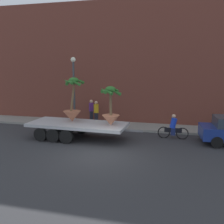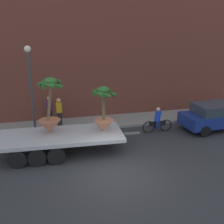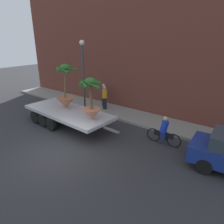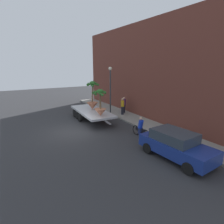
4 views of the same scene
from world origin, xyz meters
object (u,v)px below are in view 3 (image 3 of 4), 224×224
Objects in this scene: cyclist at (164,132)px; pedestrian_near_gate at (105,97)px; potted_palm_middle at (91,103)px; flatbed_trailer at (65,113)px; potted_palm_rear at (66,92)px; pedestrian_far_left at (104,94)px; street_lamp at (83,66)px.

cyclist is 1.08× the size of pedestrian_near_gate.
flatbed_trailer is at bearing 176.74° from potted_palm_middle.
potted_palm_rear reaches higher than potted_palm_middle.
potted_palm_rear is at bearing -99.40° from pedestrian_near_gate.
potted_palm_middle reaches higher than pedestrian_far_left.
cyclist reaches higher than flatbed_trailer.
street_lamp is at bearing -156.13° from pedestrian_near_gate.
pedestrian_far_left is at bearing 53.76° from street_lamp.
potted_palm_middle is 1.23× the size of cyclist.
flatbed_trailer is at bearing -86.78° from pedestrian_far_left.
cyclist is at bearing -22.85° from pedestrian_far_left.
street_lamp is (-1.09, 2.79, 2.46)m from flatbed_trailer.
pedestrian_far_left is (-2.57, 4.11, -0.88)m from potted_palm_middle.
potted_palm_rear is (-0.18, 0.29, 1.22)m from flatbed_trailer.
potted_palm_rear reaches higher than cyclist.
potted_palm_middle is (2.52, -0.43, -0.07)m from potted_palm_rear.
potted_palm_rear is at bearing -69.82° from street_lamp.
pedestrian_far_left is at bearing 90.70° from potted_palm_rear.
street_lamp is (-0.92, 2.49, 1.24)m from potted_palm_rear.
street_lamp is (-6.97, 1.38, 2.56)m from cyclist.
potted_palm_middle is 4.92m from pedestrian_far_left.
street_lamp is at bearing 111.44° from flatbed_trailer.
potted_palm_middle reaches higher than flatbed_trailer.
pedestrian_near_gate is at bearing 84.34° from flatbed_trailer.
flatbed_trailer is at bearing -95.66° from pedestrian_near_gate.
pedestrian_far_left is (-0.56, 0.55, 0.00)m from pedestrian_near_gate.
potted_palm_rear is at bearing -169.61° from cyclist.
potted_palm_rear is at bearing 121.21° from flatbed_trailer.
flatbed_trailer is at bearing -68.56° from street_lamp.
street_lamp reaches higher than potted_palm_middle.
pedestrian_near_gate is (0.52, 3.12, -0.95)m from potted_palm_rear.
pedestrian_near_gate is 2.69m from street_lamp.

